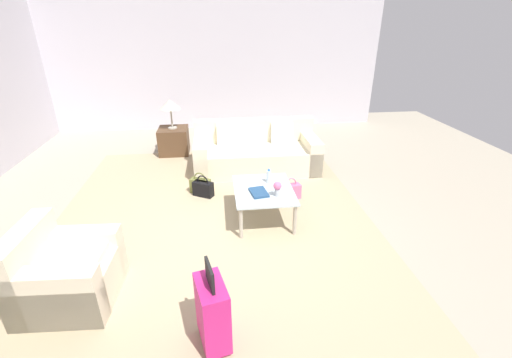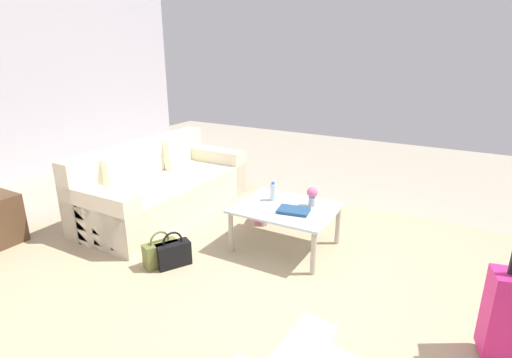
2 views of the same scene
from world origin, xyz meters
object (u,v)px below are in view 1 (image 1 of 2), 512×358
object	(u,v)px
couch	(256,153)
side_table	(174,141)
handbag_black	(203,189)
flower_vase	(277,188)
water_bottle	(269,176)
coffee_table_book	(259,192)
suitcase_magenta	(212,312)
handbag_olive	(200,186)
armchair	(63,275)
coffee_table	(264,193)
handbag_pink	(290,191)
table_lamp	(170,105)

from	to	relation	value
couch	side_table	xyz separation A→B (m)	(1.00, 1.60, -0.03)
handbag_black	flower_vase	bearing A→B (deg)	-134.59
water_bottle	coffee_table_book	world-z (taller)	water_bottle
couch	suitcase_magenta	size ratio (longest dim) A/B	2.63
handbag_black	handbag_olive	world-z (taller)	same
side_table	handbag_black	distance (m)	2.13
armchair	suitcase_magenta	bearing A→B (deg)	-115.67
couch	flower_vase	size ratio (longest dim) A/B	10.90
coffee_table	handbag_pink	xyz separation A→B (m)	(0.52, -0.49, -0.28)
handbag_pink	table_lamp	bearing A→B (deg)	41.16
couch	side_table	bearing A→B (deg)	57.96
coffee_table	flower_vase	xyz separation A→B (m)	(-0.22, -0.15, 0.18)
flower_vase	side_table	bearing A→B (deg)	28.65
flower_vase	table_lamp	size ratio (longest dim) A/B	0.35
coffee_table_book	handbag_olive	bearing A→B (deg)	29.76
couch	flower_vase	bearing A→B (deg)	-178.58
suitcase_magenta	handbag_black	xyz separation A→B (m)	(2.77, 0.16, -0.23)
coffee_table_book	handbag_black	size ratio (longest dim) A/B	0.85
water_bottle	suitcase_magenta	world-z (taller)	suitcase_magenta
coffee_table_book	handbag_black	xyz separation A→B (m)	(0.89, 0.78, -0.35)
water_bottle	armchair	bearing A→B (deg)	123.48
flower_vase	handbag_pink	size ratio (longest dim) A/B	0.57
coffee_table_book	table_lamp	size ratio (longest dim) A/B	0.52
coffee_table_book	suitcase_magenta	size ratio (longest dim) A/B	0.36
armchair	suitcase_magenta	world-z (taller)	suitcase_magenta
coffee_table	handbag_black	world-z (taller)	coffee_table
side_table	coffee_table	bearing A→B (deg)	-151.82
suitcase_magenta	table_lamp	bearing A→B (deg)	9.46
water_bottle	handbag_pink	world-z (taller)	water_bottle
armchair	coffee_table	world-z (taller)	armchair
handbag_olive	suitcase_magenta	bearing A→B (deg)	-175.91
suitcase_magenta	handbag_olive	bearing A→B (deg)	4.09
coffee_table_book	handbag_black	world-z (taller)	coffee_table_book
water_bottle	suitcase_magenta	distance (m)	2.35
suitcase_magenta	handbag_olive	xyz separation A→B (m)	(2.89, 0.21, -0.23)
side_table	handbag_pink	world-z (taller)	side_table
couch	armchair	world-z (taller)	couch
handbag_olive	armchair	bearing A→B (deg)	150.10
flower_vase	water_bottle	bearing A→B (deg)	6.79
water_bottle	suitcase_magenta	size ratio (longest dim) A/B	0.24
coffee_table_book	couch	bearing A→B (deg)	-14.93
water_bottle	handbag_black	world-z (taller)	water_bottle
coffee_table	flower_vase	bearing A→B (deg)	-145.71
flower_vase	handbag_olive	bearing A→B (deg)	43.62
table_lamp	handbag_black	size ratio (longest dim) A/B	1.63
water_bottle	side_table	xyz separation A→B (m)	(2.60, 1.60, -0.29)
coffee_table	handbag_black	size ratio (longest dim) A/B	2.78
side_table	suitcase_magenta	distance (m)	4.87
side_table	water_bottle	bearing A→B (deg)	-148.39
water_bottle	flower_vase	xyz separation A→B (m)	(-0.42, -0.05, 0.03)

